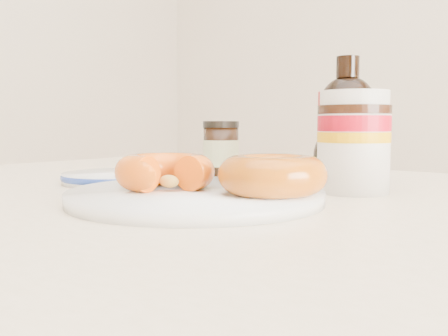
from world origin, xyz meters
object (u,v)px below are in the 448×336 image
Objects in this scene: plate at (196,195)px; dark_jar at (221,151)px; donut_bitten at (165,172)px; dining_table at (250,263)px; blue_rim_saucer at (116,177)px; donut_whole at (272,175)px; syrup_bottle at (347,123)px; nutella_jar at (354,138)px.

plate is 3.10× the size of dark_jar.
donut_bitten is (-0.03, -0.02, 0.03)m from plate.
dining_table is 0.16m from donut_bitten.
dark_jar reaches higher than blue_rim_saucer.
donut_bitten is 0.20m from blue_rim_saucer.
plate is 0.22m from blue_rim_saucer.
donut_whole reaches higher than dining_table.
donut_whole is 0.31m from blue_rim_saucer.
blue_rim_saucer is at bearing -151.70° from syrup_bottle.
blue_rim_saucer is (-0.19, 0.08, -0.03)m from donut_bitten.
donut_bitten is (-0.05, -0.09, 0.12)m from dining_table.
nutella_jar is 1.40× the size of dark_jar.
syrup_bottle reaches higher than nutella_jar.
donut_bitten is 0.24m from nutella_jar.
donut_bitten is 1.22× the size of dark_jar.
syrup_bottle is (0.06, 0.14, 0.17)m from dining_table.
plate is at bearing -105.30° from dining_table.
donut_bitten is at bearing -160.50° from donut_whole.
blue_rim_saucer is (-0.24, -0.02, 0.09)m from dining_table.
donut_bitten is at bearing -65.48° from dark_jar.
dining_table is 0.26m from blue_rim_saucer.
donut_bitten is 0.24m from dark_jar.
nutella_jar reaches higher than plate.
dark_jar reaches higher than plate.
dining_table is 12.25× the size of donut_whole.
blue_rim_saucer is at bearing 173.27° from donut_whole.
plate is at bearing -118.85° from nutella_jar.
dining_table is at bearing -111.32° from syrup_bottle.
donut_whole is (0.07, -0.05, 0.12)m from dining_table.
syrup_bottle reaches higher than dark_jar.
dining_table is at bearing 141.98° from donut_whole.
donut_whole is 0.65× the size of syrup_bottle.
donut_bitten is 0.98× the size of donut_whole.
syrup_bottle reaches higher than blue_rim_saucer.
blue_rim_saucer is at bearing 164.47° from plate.
nutella_jar is 0.81× the size of blue_rim_saucer.
syrup_bottle is (0.08, 0.22, 0.08)m from plate.
nutella_jar is (0.02, 0.16, 0.04)m from donut_whole.
plate is 0.04m from donut_bitten.
blue_rim_saucer is (-0.30, 0.04, -0.03)m from donut_whole.
nutella_jar reaches higher than dining_table.
blue_rim_saucer is (-0.29, -0.16, -0.08)m from syrup_bottle.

